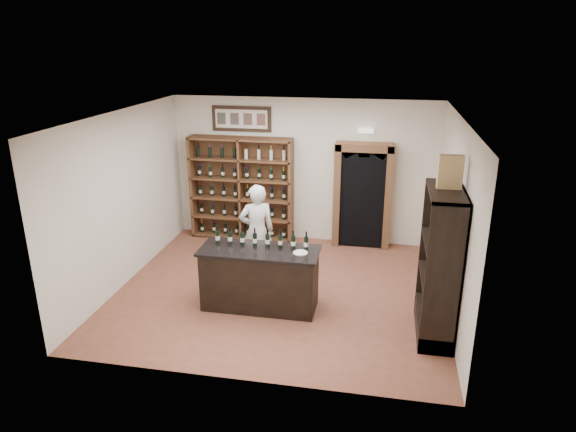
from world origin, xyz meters
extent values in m
plane|color=brown|center=(0.00, 0.00, 0.00)|extent=(5.50, 5.50, 0.00)
plane|color=white|center=(0.00, 0.00, 3.00)|extent=(5.50, 5.50, 0.00)
cube|color=silver|center=(0.00, 2.50, 1.50)|extent=(5.50, 0.04, 3.00)
cube|color=silver|center=(-2.75, 0.00, 1.50)|extent=(0.04, 5.00, 3.00)
cube|color=silver|center=(2.75, 0.00, 1.50)|extent=(0.04, 5.00, 3.00)
cube|color=brown|center=(-1.30, 2.47, 1.10)|extent=(2.20, 0.02, 2.20)
cube|color=brown|center=(-2.37, 2.29, 1.10)|extent=(0.06, 0.38, 2.20)
cube|color=brown|center=(-0.23, 2.29, 1.10)|extent=(0.06, 0.38, 2.20)
cube|color=brown|center=(-1.30, 2.29, 1.10)|extent=(0.04, 0.38, 2.20)
cube|color=brown|center=(-1.30, 2.29, 0.04)|extent=(2.18, 0.38, 0.04)
cube|color=brown|center=(-1.30, 2.29, 0.46)|extent=(2.18, 0.38, 0.04)
cube|color=brown|center=(-1.30, 2.29, 0.89)|extent=(2.18, 0.38, 0.03)
cube|color=brown|center=(-1.30, 2.29, 1.31)|extent=(2.18, 0.38, 0.04)
cube|color=brown|center=(-1.30, 2.29, 1.74)|extent=(2.18, 0.38, 0.04)
cube|color=brown|center=(-1.30, 2.29, 2.16)|extent=(2.18, 0.38, 0.04)
cube|color=black|center=(-1.30, 2.47, 2.55)|extent=(1.25, 0.04, 0.52)
cube|color=black|center=(1.25, 2.34, 1.06)|extent=(0.97, 0.29, 2.05)
cube|color=#AF7144|center=(0.74, 2.32, 1.07)|extent=(0.14, 0.35, 2.15)
cube|color=#AF7144|center=(1.76, 2.32, 1.07)|extent=(0.14, 0.35, 2.15)
cube|color=#AF7144|center=(1.25, 2.32, 2.09)|extent=(1.15, 0.35, 0.16)
cube|color=white|center=(1.25, 2.42, 2.40)|extent=(0.30, 0.10, 0.10)
cube|color=black|center=(-0.20, -0.60, 0.47)|extent=(1.80, 0.70, 0.94)
cube|color=black|center=(-0.20, -0.60, 0.98)|extent=(1.88, 0.78, 0.04)
cylinder|color=black|center=(-0.92, -0.47, 1.10)|extent=(0.07, 0.07, 0.21)
cylinder|color=beige|center=(-0.92, -0.47, 1.09)|extent=(0.07, 0.07, 0.07)
cylinder|color=black|center=(-0.92, -0.47, 1.25)|extent=(0.03, 0.03, 0.09)
cylinder|color=black|center=(-0.71, -0.47, 1.10)|extent=(0.07, 0.07, 0.21)
cylinder|color=beige|center=(-0.71, -0.47, 1.09)|extent=(0.07, 0.07, 0.07)
cylinder|color=black|center=(-0.71, -0.47, 1.25)|extent=(0.03, 0.03, 0.09)
cylinder|color=black|center=(-0.51, -0.47, 1.10)|extent=(0.07, 0.07, 0.21)
cylinder|color=beige|center=(-0.51, -0.47, 1.09)|extent=(0.07, 0.07, 0.07)
cylinder|color=black|center=(-0.51, -0.47, 1.25)|extent=(0.03, 0.03, 0.09)
cylinder|color=black|center=(-0.30, -0.47, 1.10)|extent=(0.07, 0.07, 0.21)
cylinder|color=beige|center=(-0.30, -0.47, 1.09)|extent=(0.07, 0.07, 0.07)
cylinder|color=black|center=(-0.30, -0.47, 1.25)|extent=(0.03, 0.03, 0.09)
cylinder|color=black|center=(-0.10, -0.47, 1.10)|extent=(0.07, 0.07, 0.21)
cylinder|color=beige|center=(-0.10, -0.47, 1.09)|extent=(0.07, 0.07, 0.07)
cylinder|color=black|center=(-0.10, -0.47, 1.25)|extent=(0.03, 0.03, 0.09)
cylinder|color=black|center=(0.11, -0.47, 1.10)|extent=(0.07, 0.07, 0.21)
cylinder|color=beige|center=(0.11, -0.47, 1.09)|extent=(0.07, 0.07, 0.07)
cylinder|color=black|center=(0.11, -0.47, 1.25)|extent=(0.03, 0.03, 0.09)
cylinder|color=black|center=(0.31, -0.47, 1.10)|extent=(0.07, 0.07, 0.21)
cylinder|color=beige|center=(0.31, -0.47, 1.09)|extent=(0.07, 0.07, 0.07)
cylinder|color=black|center=(0.31, -0.47, 1.25)|extent=(0.03, 0.03, 0.09)
cylinder|color=black|center=(0.52, -0.47, 1.10)|extent=(0.07, 0.07, 0.21)
cylinder|color=beige|center=(0.52, -0.47, 1.09)|extent=(0.07, 0.07, 0.07)
cylinder|color=black|center=(0.52, -0.47, 1.25)|extent=(0.03, 0.03, 0.09)
cube|color=black|center=(2.72, -0.90, 1.10)|extent=(0.02, 1.20, 2.20)
cube|color=black|center=(2.49, -1.48, 1.10)|extent=(0.48, 0.04, 2.20)
cube|color=black|center=(2.49, -0.32, 1.10)|extent=(0.48, 0.04, 2.20)
cube|color=black|center=(2.49, -0.90, 2.18)|extent=(0.48, 1.20, 0.04)
cube|color=black|center=(2.49, -0.90, 0.12)|extent=(0.48, 1.20, 0.24)
cube|color=black|center=(2.49, -0.90, 0.35)|extent=(0.48, 1.16, 0.03)
cube|color=black|center=(2.49, -0.90, 0.90)|extent=(0.48, 1.16, 0.03)
cube|color=black|center=(2.49, -0.90, 1.45)|extent=(0.48, 1.16, 0.03)
imported|color=silver|center=(-0.52, 0.51, 0.86)|extent=(0.74, 0.63, 1.73)
cylinder|color=beige|center=(0.46, -0.63, 1.01)|extent=(0.22, 0.22, 0.02)
cube|color=tan|center=(2.52, -0.80, 2.43)|extent=(0.33, 0.14, 0.46)
camera|label=1|loc=(1.62, -7.79, 4.14)|focal=32.00mm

